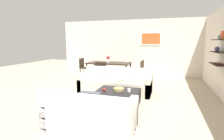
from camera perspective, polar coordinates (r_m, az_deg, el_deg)
The scene contains 18 objects.
ground_plane at distance 5.50m, azimuth 1.34°, elevation -8.15°, with size 18.00×18.00×0.00m, color tan.
back_wall_unit at distance 8.66m, azimuth 9.91°, elevation 7.17°, with size 8.40×0.09×2.70m.
sofa_beige at distance 5.76m, azimuth 1.20°, elevation -4.33°, with size 2.33×0.90×0.78m.
loveseat_white at distance 3.38m, azimuth -7.03°, elevation -14.33°, with size 1.63×0.90×0.78m.
coffee_table at distance 4.59m, azimuth 1.61°, elevation -9.23°, with size 1.10×1.03×0.38m.
decorative_bowl at distance 4.57m, azimuth 2.21°, elevation -6.27°, with size 0.29×0.29×0.08m.
candle_jar at distance 4.48m, azimuth 5.58°, elevation -6.61°, with size 0.09×0.09×0.09m, color silver.
apple_on_coffee_table at distance 4.54m, azimuth -2.56°, elevation -6.41°, with size 0.08×0.08×0.08m, color red.
dining_table at distance 7.61m, azimuth -0.98°, elevation 1.96°, with size 1.84×0.99×0.75m.
dining_chair_foot at distance 6.80m, azimuth -3.38°, elevation -0.45°, with size 0.44×0.44×0.88m.
dining_chair_right_near at distance 7.11m, azimuth 8.65°, elevation -0.11°, with size 0.44×0.44×0.88m.
dining_chair_right_far at distance 7.54m, azimuth 9.18°, elevation 0.41°, with size 0.44×0.44×0.88m.
dining_chair_left_far at distance 8.34m, azimuth -9.17°, elevation 1.24°, with size 0.44×0.44×0.88m.
wine_glass_right_near at distance 7.28m, azimuth 3.82°, elevation 3.06°, with size 0.08×0.08×0.16m.
wine_glass_foot at distance 7.18m, azimuth -2.08°, elevation 3.02°, with size 0.06×0.06×0.17m.
wine_glass_left_far at distance 7.94m, azimuth -5.39°, elevation 3.59°, with size 0.08×0.08×0.17m.
wine_glass_right_far at distance 7.52m, azimuth 4.26°, elevation 3.26°, with size 0.08×0.08×0.16m.
centerpiece_vase at distance 7.62m, azimuth -1.28°, elevation 3.77°, with size 0.16×0.16×0.29m.
Camera 1 is at (1.45, -5.05, 1.64)m, focal length 27.99 mm.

